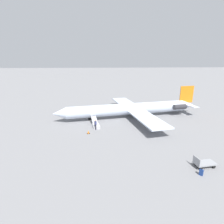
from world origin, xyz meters
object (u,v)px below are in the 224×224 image
passenger (96,124)px  luggage_cart (204,163)px  suitcase (201,172)px  boarding_stairs (96,125)px  airplane_main (133,109)px

passenger → luggage_cart: bearing=-144.6°
passenger → suitcase: 16.70m
boarding_stairs → suitcase: (-10.06, 14.63, -0.03)m
airplane_main → suitcase: airplane_main is taller
passenger → luggage_cart: passenger is taller
luggage_cart → suitcase: size_ratio=2.59×
boarding_stairs → luggage_cart: size_ratio=1.80×
boarding_stairs → passenger: bearing=170.3°
airplane_main → suitcase: (-2.49, 19.35, -1.43)m
boarding_stairs → airplane_main: bearing=-65.7°
luggage_cart → suitcase: luggage_cart is taller
luggage_cart → boarding_stairs: bearing=-54.6°
luggage_cart → suitcase: 1.71m
airplane_main → passenger: bearing=30.9°
suitcase → passenger: bearing=-52.7°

